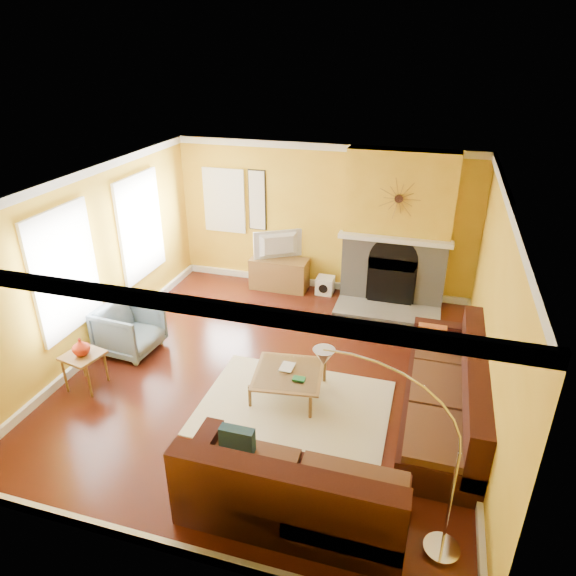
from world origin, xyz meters
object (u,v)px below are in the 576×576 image
(armchair, at_px, (130,329))
(side_table, at_px, (86,370))
(media_console, at_px, (279,273))
(arc_lamp, at_px, (392,458))
(coffee_table, at_px, (288,383))
(sectional_sofa, at_px, (355,396))

(armchair, bearing_deg, side_table, 179.39)
(media_console, relative_size, arc_lamp, 0.54)
(coffee_table, bearing_deg, media_console, 109.35)
(arc_lamp, bearing_deg, side_table, 163.20)
(armchair, height_order, side_table, armchair)
(sectional_sofa, bearing_deg, coffee_table, 157.61)
(sectional_sofa, distance_m, arc_lamp, 1.66)
(coffee_table, height_order, media_console, media_console)
(sectional_sofa, distance_m, side_table, 3.64)
(armchair, distance_m, side_table, 0.98)
(media_console, bearing_deg, armchair, -118.64)
(sectional_sofa, height_order, armchair, sectional_sofa)
(sectional_sofa, relative_size, armchair, 4.62)
(arc_lamp, bearing_deg, armchair, 151.39)
(armchair, distance_m, arc_lamp, 4.68)
(armchair, height_order, arc_lamp, arc_lamp)
(media_console, xyz_separation_m, arc_lamp, (2.57, -4.97, 0.70))
(media_console, relative_size, side_table, 2.10)
(coffee_table, height_order, side_table, side_table)
(sectional_sofa, xyz_separation_m, coffee_table, (-0.95, 0.39, -0.27))
(sectional_sofa, xyz_separation_m, armchair, (-3.54, 0.75, -0.07))
(coffee_table, bearing_deg, sectional_sofa, -22.39)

